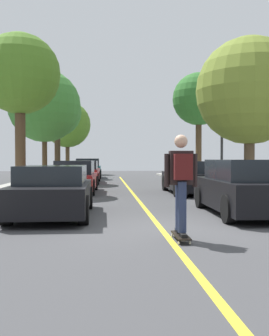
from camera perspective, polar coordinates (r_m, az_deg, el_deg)
The scene contains 18 objects.
ground at distance 8.54m, azimuth 3.56°, elevation -8.30°, with size 80.00×80.00×0.00m, color #424244.
center_line at distance 12.48m, azimuth 1.10°, elevation -5.25°, with size 0.12×39.20×0.01m, color gold.
parked_car_left_nearest at distance 10.22m, azimuth -11.38°, elevation -3.25°, with size 1.86×4.13×1.26m.
parked_car_left_near at distance 17.28m, azimuth -8.40°, elevation -1.28°, with size 1.87×4.31×1.35m.
parked_car_left_far at distance 24.03m, azimuth -7.19°, elevation -0.58°, with size 1.93×4.67×1.31m.
parked_car_left_farthest at distance 30.40m, azimuth -6.55°, elevation -0.05°, with size 1.96×4.28×1.46m.
parked_car_right_nearest at distance 10.68m, azimuth 15.30°, elevation -2.71°, with size 1.92×4.31×1.40m.
parked_car_right_near at distance 16.86m, azimuth 8.03°, elevation -1.32°, with size 1.96×4.49×1.33m.
street_tree_left_nearest at distance 17.77m, azimuth -15.87°, elevation 12.52°, with size 3.33×3.33×6.48m.
street_tree_left_near at distance 24.24m, azimuth -12.59°, elevation 8.51°, with size 4.19×4.19×6.45m.
street_tree_left_far at distance 30.46m, azimuth -10.84°, elevation 7.66°, with size 3.54×3.54×6.49m.
street_tree_left_farthest at distance 38.28m, azimuth -9.44°, elevation 6.06°, with size 4.29×4.29×6.65m.
street_tree_right_nearest at distance 17.13m, azimuth 15.94°, elevation 10.38°, with size 4.30×4.30×6.17m.
street_tree_right_near at distance 25.70m, azimuth 9.05°, elevation 9.50°, with size 3.25×3.25×6.64m.
fire_hydrant at distance 15.23m, azimuth -14.68°, elevation -2.29°, with size 0.20×0.20×0.70m.
streetlamp at distance 18.97m, azimuth 12.23°, elevation 7.76°, with size 0.36×0.24×6.05m.
skateboard at distance 7.17m, azimuth 6.54°, elevation -9.44°, with size 0.23×0.84×0.10m.
skateboarder at distance 7.02m, azimuth 6.61°, elevation -1.38°, with size 0.58×0.70×1.74m.
Camera 1 is at (-1.13, -8.35, 1.42)m, focal length 43.21 mm.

